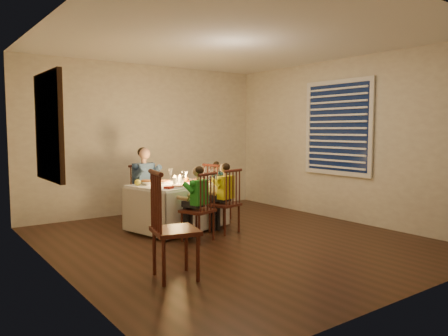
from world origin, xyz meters
TOP-DOWN VIEW (x-y plane):
  - ground at (0.00, 0.00)m, footprint 5.00×5.00m
  - wall_left at (-2.25, 0.00)m, footprint 0.02×5.00m
  - wall_right at (2.25, 0.00)m, footprint 0.02×5.00m
  - wall_back at (0.00, 2.50)m, footprint 4.50×0.02m
  - ceiling at (0.00, 0.00)m, footprint 5.00×5.00m
  - dining_table at (-0.25, 1.01)m, footprint 1.48×1.21m
  - chair_adult at (-0.45, 1.68)m, footprint 0.46×0.45m
  - chair_near_left at (-0.39, 0.23)m, footprint 0.47×0.46m
  - chair_near_right at (0.17, 0.41)m, footprint 0.45×0.43m
  - chair_end at (0.64, 1.24)m, footprint 0.43×0.44m
  - chair_extra at (-1.35, -0.86)m, footprint 0.51×0.53m
  - adult at (-0.45, 1.68)m, footprint 0.51×0.49m
  - child_green at (-0.39, 0.23)m, footprint 0.39×0.37m
  - child_yellow at (0.17, 0.41)m, footprint 0.37×0.35m
  - child_teal at (0.64, 1.24)m, footprint 0.32×0.33m
  - setting_adult at (-0.34, 1.24)m, footprint 0.31×0.31m
  - setting_green at (-0.43, 0.66)m, footprint 0.31×0.31m
  - setting_yellow at (0.12, 0.80)m, footprint 0.31×0.31m
  - setting_teal at (0.19, 1.11)m, footprint 0.31×0.31m
  - candle_left at (-0.30, 0.99)m, footprint 0.06×0.06m
  - candle_right at (-0.20, 1.02)m, footprint 0.06×0.06m
  - squash at (-0.82, 1.15)m, footprint 0.09×0.09m
  - orange_fruit at (-0.04, 1.10)m, footprint 0.08×0.08m
  - serving_bowl at (-0.67, 1.16)m, footprint 0.27×0.27m
  - wall_mirror at (-2.22, 0.30)m, footprint 0.06×0.95m
  - window_blinds at (2.21, 0.10)m, footprint 0.07×1.34m

SIDE VIEW (x-z plane):
  - ground at x=0.00m, z-range 0.00..0.00m
  - chair_adult at x=-0.45m, z-range -0.46..0.46m
  - chair_near_left at x=-0.39m, z-range -0.46..0.46m
  - chair_near_right at x=0.17m, z-range -0.46..0.46m
  - chair_end at x=0.64m, z-range -0.46..0.46m
  - chair_extra at x=-1.35m, z-range -0.54..0.54m
  - adult at x=-0.45m, z-range -0.60..0.60m
  - child_green at x=-0.39m, z-range -0.50..0.50m
  - child_yellow at x=0.17m, z-range -0.50..0.50m
  - child_teal at x=0.64m, z-range -0.48..0.48m
  - dining_table at x=-0.25m, z-range 0.16..0.80m
  - setting_adult at x=-0.34m, z-range 0.67..0.69m
  - setting_green at x=-0.43m, z-range 0.67..0.69m
  - setting_yellow at x=0.12m, z-range 0.67..0.69m
  - setting_teal at x=0.19m, z-range 0.67..0.69m
  - serving_bowl at x=-0.67m, z-range 0.67..0.73m
  - orange_fruit at x=-0.04m, z-range 0.67..0.75m
  - squash at x=-0.82m, z-range 0.67..0.76m
  - candle_left at x=-0.30m, z-range 0.67..0.77m
  - candle_right at x=-0.20m, z-range 0.67..0.77m
  - wall_left at x=-2.25m, z-range 0.00..2.60m
  - wall_right at x=2.25m, z-range 0.00..2.60m
  - wall_back at x=0.00m, z-range 0.00..2.60m
  - wall_mirror at x=-2.22m, z-range 0.92..2.08m
  - window_blinds at x=2.21m, z-range 0.73..2.27m
  - ceiling at x=0.00m, z-range 2.60..2.60m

